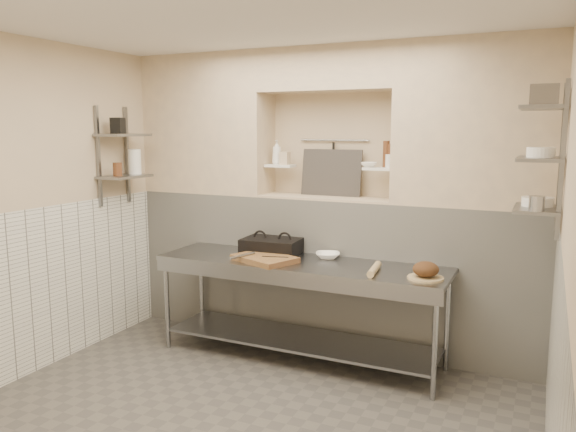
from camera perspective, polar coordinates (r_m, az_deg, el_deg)
The scene contains 48 objects.
floor at distance 4.29m, azimuth -5.16°, elevation -20.60°, with size 4.00×3.90×0.10m, color #514D48.
ceiling at distance 3.82m, azimuth -5.80°, elevation 20.78°, with size 4.00×3.90×0.10m, color silver.
wall_left at distance 5.14m, azimuth -25.62°, elevation 0.62°, with size 0.10×3.90×2.80m, color #CEB48C.
wall_right at distance 3.29m, azimuth 27.13°, elevation -3.62°, with size 0.10×3.90×2.80m, color #CEB48C.
wall_back at distance 5.59m, azimuth 4.94°, elevation 2.05°, with size 4.00×0.10×2.80m, color #CEB48C.
backwall_lower at distance 5.49m, azimuth 3.95°, elevation -5.50°, with size 4.00×0.40×1.40m, color silver.
alcove_sill at distance 5.36m, azimuth 4.03°, elevation 1.88°, with size 1.30×0.40×0.02m, color #CEB48C.
backwall_pillar_left at distance 5.92m, azimuth -8.11°, elevation 9.15°, with size 1.35×0.40×1.40m, color #CEB48C.
backwall_pillar_right at distance 5.01m, azimuth 18.60°, elevation 8.88°, with size 1.35×0.40×1.40m, color #CEB48C.
backwall_header at distance 5.35m, azimuth 4.17°, elevation 14.63°, with size 1.30×0.40×0.40m, color #CEB48C.
wainscot_left at distance 5.23m, azimuth -24.68°, elevation -7.04°, with size 0.02×3.90×1.40m, color silver.
wainscot_right at distance 3.50m, azimuth 25.29°, elevation -14.85°, with size 0.02×3.90×1.40m, color silver.
alcove_shelf_left at distance 5.53m, azimuth -0.80°, elevation 5.13°, with size 0.28×0.16×0.03m, color white.
alcove_shelf_right at distance 5.18m, azimuth 9.25°, elevation 4.76°, with size 0.28×0.16×0.03m, color white.
utensil_rail at distance 5.48m, azimuth 4.73°, elevation 7.68°, with size 0.02×0.02×0.70m, color gray.
hanging_steel at distance 5.47m, azimuth 4.63°, elevation 5.90°, with size 0.02×0.02×0.30m, color black.
splash_panel at distance 5.43m, azimuth 4.43°, elevation 4.40°, with size 0.60×0.02×0.45m, color #383330.
shelf_rail_left_a at distance 5.92m, azimuth -16.03°, elevation 6.00°, with size 0.03×0.03×0.95m, color slate.
shelf_rail_left_b at distance 5.62m, azimuth -18.70°, elevation 5.75°, with size 0.03×0.03×0.95m, color slate.
wall_shelf_left_lower at distance 5.69m, azimuth -16.23°, elevation 3.87°, with size 0.30×0.50×0.03m, color slate.
wall_shelf_left_upper at distance 5.68m, azimuth -16.40°, elevation 7.90°, with size 0.30×0.50×0.03m, color slate.
shelf_rail_right_a at distance 4.48m, azimuth 26.03°, elevation 5.31°, with size 0.03×0.03×1.05m, color slate.
shelf_rail_right_b at distance 4.08m, azimuth 26.11°, elevation 5.05°, with size 0.03×0.03×1.05m, color slate.
wall_shelf_right_lower at distance 4.31m, azimuth 23.96°, elevation 0.66°, with size 0.30×0.50×0.03m, color slate.
wall_shelf_right_mid at distance 4.28m, azimuth 24.26°, elevation 5.30°, with size 0.30×0.50×0.03m, color slate.
wall_shelf_right_upper at distance 4.28m, azimuth 24.55°, elevation 9.98°, with size 0.30×0.50×0.03m, color slate.
prep_table at distance 5.01m, azimuth 1.17°, elevation -7.55°, with size 2.60×0.70×0.90m.
panini_press at distance 5.27m, azimuth -1.60°, elevation -3.05°, with size 0.55×0.42×0.14m.
cutting_board at distance 4.97m, azimuth -2.38°, elevation -4.34°, with size 0.53×0.37×0.05m, color brown.
knife_blade at distance 4.92m, azimuth -1.33°, elevation -4.19°, with size 0.24×0.03×0.01m, color gray.
tongs at distance 4.95m, azimuth -4.64°, elevation -4.02°, with size 0.03×0.03×0.28m, color gray.
mixing_bowl at distance 5.09m, azimuth 4.07°, elevation -4.02°, with size 0.22×0.22×0.05m, color white.
rolling_pin at distance 4.63m, azimuth 8.76°, elevation -5.37°, with size 0.06×0.06×0.38m, color tan.
bread_board at distance 4.53m, azimuth 13.79°, elevation -6.12°, with size 0.28×0.28×0.02m, color tan.
bread_loaf at distance 4.51m, azimuth 13.82°, elevation -5.28°, with size 0.20×0.20×0.12m, color #4C2D19.
bottle_soap at distance 5.54m, azimuth -1.14°, elevation 6.50°, with size 0.09×0.09×0.24m, color white.
jar_alcove at distance 5.50m, azimuth -0.32°, elevation 5.89°, with size 0.08×0.08×0.13m, color #CEB48C.
bowl_alcove at distance 5.19m, azimuth 8.22°, elevation 5.19°, with size 0.14×0.14×0.05m, color white.
condiment_a at distance 5.18m, azimuth 10.34°, elevation 6.05°, with size 0.06×0.06×0.21m, color #532E19.
condiment_b at distance 5.19m, azimuth 9.94°, elevation 6.22°, with size 0.06×0.06×0.24m, color #532E19.
condiment_c at distance 5.13m, azimuth 10.25°, elevation 5.51°, with size 0.07×0.07×0.12m, color white.
jug_left at distance 5.80m, azimuth -15.31°, elevation 5.34°, with size 0.12×0.12×0.25m, color white.
jar_left at distance 5.61m, azimuth -16.93°, elevation 4.57°, with size 0.09×0.09×0.13m, color #532E19.
box_left_upper at distance 5.63m, azimuth -16.90°, elevation 8.77°, with size 0.11×0.11×0.15m, color black.
bowl_right at distance 4.36m, azimuth 24.02°, elevation 1.33°, with size 0.21×0.21×0.06m, color white.
canister_right at distance 4.10m, azimuth 23.96°, elevation 1.16°, with size 0.10×0.10×0.10m, color gray.
bowl_right_mid at distance 4.26m, azimuth 24.29°, elevation 5.92°, with size 0.19×0.19×0.07m, color white.
basket_right at distance 4.28m, azimuth 24.63°, elevation 11.09°, with size 0.18×0.22×0.14m, color gray.
Camera 1 is at (1.89, -3.22, 2.05)m, focal length 35.00 mm.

